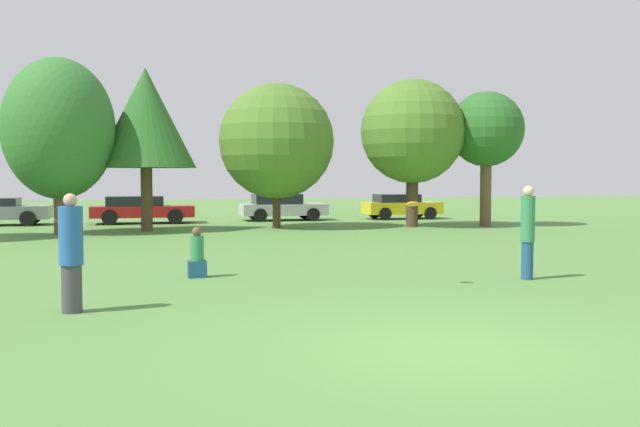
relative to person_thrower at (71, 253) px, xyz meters
The scene contains 13 objects.
ground_plane 6.12m from the person_thrower, 38.82° to the right, with size 120.00×120.00×0.00m, color #54843D.
person_thrower is the anchor object (origin of this frame).
person_catcher 9.04m from the person_thrower, ahead, with size 0.29×0.29×1.96m.
frisbee 6.34m from the person_thrower, ahead, with size 0.26×0.25×0.12m.
bystander_sitting 4.21m from the person_thrower, 56.57° to the left, with size 0.39×0.32×1.08m.
tree_1 16.79m from the person_thrower, 95.18° to the left, with size 4.09×4.09×6.54m.
tree_2 17.60m from the person_thrower, 84.43° to the left, with size 3.91×3.91×6.40m.
tree_3 18.82m from the person_thrower, 68.19° to the left, with size 4.77×4.77×5.99m.
tree_4 21.07m from the person_thrower, 52.61° to the left, with size 4.41×4.41×6.26m.
tree_5 22.83m from the person_thrower, 45.41° to the left, with size 3.22×3.22×5.79m.
parked_car_red 21.97m from the person_thrower, 86.00° to the left, with size 4.63×2.13×1.25m.
parked_car_silver 23.94m from the person_thrower, 69.86° to the left, with size 4.18×2.16×1.30m.
parked_car_yellow 26.30m from the person_thrower, 56.99° to the left, with size 3.88×1.90×1.25m.
Camera 1 is at (-3.89, -8.14, 2.16)m, focal length 40.40 mm.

